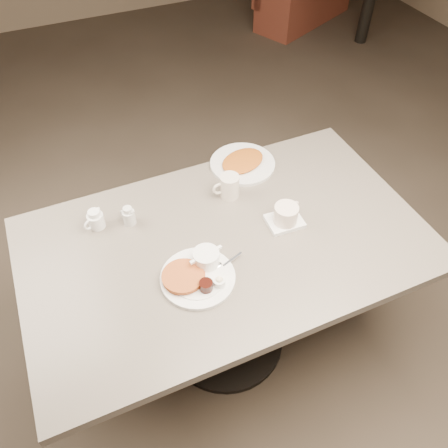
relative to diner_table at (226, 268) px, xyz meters
name	(u,v)px	position (x,y,z in m)	size (l,w,h in m)	color
room	(227,83)	(0.00, 0.00, 0.82)	(7.04, 8.04, 2.84)	#4C3F33
diner_table	(226,268)	(0.00, 0.00, 0.00)	(1.50, 0.90, 0.75)	slate
main_plate	(198,273)	(-0.16, -0.11, 0.19)	(0.34, 0.31, 0.07)	white
coffee_mug_near	(286,215)	(0.24, -0.01, 0.22)	(0.14, 0.12, 0.09)	white
napkin	(284,221)	(0.24, -0.01, 0.18)	(0.14, 0.12, 0.02)	white
coffee_mug_far	(229,186)	(0.11, 0.22, 0.22)	(0.11, 0.08, 0.10)	white
creamer_left	(95,220)	(-0.43, 0.26, 0.21)	(0.09, 0.07, 0.08)	white
creamer_right	(129,216)	(-0.30, 0.23, 0.21)	(0.06, 0.07, 0.08)	silver
hash_plate	(243,163)	(0.24, 0.37, 0.18)	(0.37, 0.37, 0.04)	white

